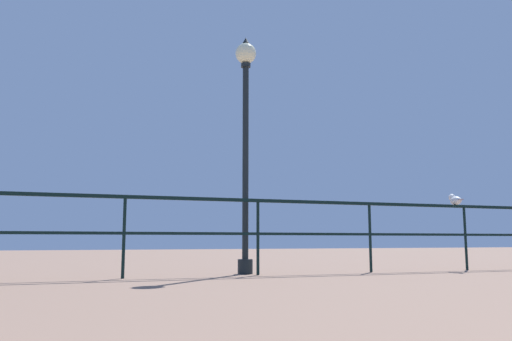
# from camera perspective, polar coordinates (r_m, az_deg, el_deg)

# --- Properties ---
(pier_railing) EXTENTS (23.14, 0.05, 1.11)m
(pier_railing) POSITION_cam_1_polar(r_m,az_deg,el_deg) (7.61, 0.22, -5.40)
(pier_railing) COLOR black
(pier_railing) RESTS_ON ground_plane
(lamppost_center) EXTENTS (0.33, 0.33, 3.73)m
(lamppost_center) POSITION_cam_1_polar(r_m,az_deg,el_deg) (8.08, -1.16, 5.64)
(lamppost_center) COLOR black
(lamppost_center) RESTS_ON ground_plane
(seagull_on_rail) EXTENTS (0.21, 0.42, 0.20)m
(seagull_on_rail) POSITION_cam_1_polar(r_m,az_deg,el_deg) (9.59, 21.28, -3.06)
(seagull_on_rail) COLOR white
(seagull_on_rail) RESTS_ON pier_railing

